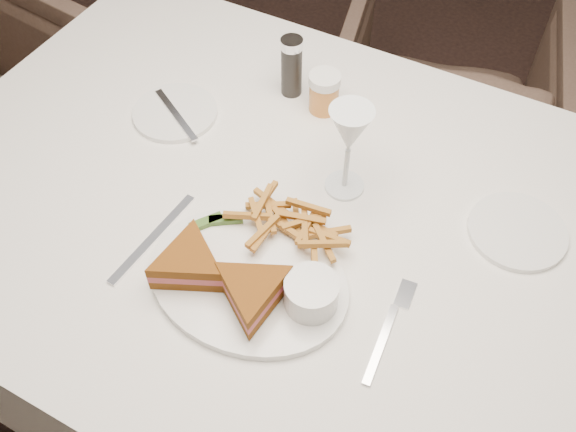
# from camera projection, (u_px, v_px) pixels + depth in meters

# --- Properties ---
(ground) EXTENTS (5.00, 5.00, 0.00)m
(ground) POSITION_uv_depth(u_px,v_px,m) (263.00, 247.00, 1.95)
(ground) COLOR black
(ground) RESTS_ON ground
(table) EXTENTS (1.44, 1.00, 0.75)m
(table) POSITION_uv_depth(u_px,v_px,m) (300.00, 324.00, 1.36)
(table) COLOR white
(table) RESTS_ON ground
(chair_far) EXTENTS (0.75, 0.73, 0.63)m
(chair_far) POSITION_uv_depth(u_px,v_px,m) (443.00, 97.00, 1.90)
(chair_far) COLOR #4F3B30
(chair_far) RESTS_ON ground
(table_setting) EXTENTS (0.81, 0.59, 0.18)m
(table_setting) POSITION_uv_depth(u_px,v_px,m) (280.00, 223.00, 1.01)
(table_setting) COLOR white
(table_setting) RESTS_ON table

